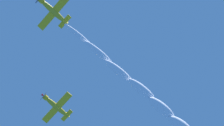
{
  "coord_description": "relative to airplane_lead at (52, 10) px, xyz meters",
  "views": [
    {
      "loc": [
        6.49,
        12.08,
        1.83
      ],
      "look_at": [
        -17.06,
        5.13,
        76.99
      ],
      "focal_mm": 63.49,
      "sensor_mm": 36.0,
      "label": 1
    }
  ],
  "objects": [
    {
      "name": "airplane_lead",
      "position": [
        0.0,
        0.0,
        0.0
      ],
      "size": [
        7.54,
        8.07,
        2.57
      ],
      "color": "gold"
    },
    {
      "name": "smoke_trail_lead",
      "position": [
        -25.57,
        15.74,
        -3.28
      ],
      "size": [
        35.93,
        23.33,
        6.31
      ],
      "color": "white"
    },
    {
      "name": "airplane_left_wingman",
      "position": [
        -19.97,
        -6.43,
        1.31
      ],
      "size": [
        7.52,
        8.07,
        2.41
      ],
      "color": "gold"
    }
  ]
}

